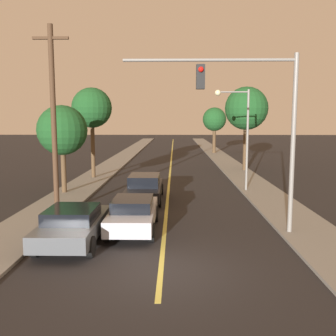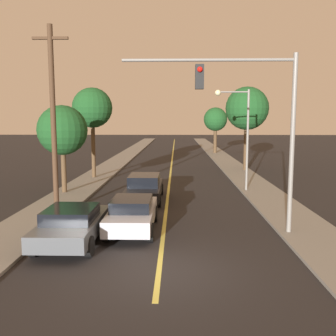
{
  "view_description": "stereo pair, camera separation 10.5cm",
  "coord_description": "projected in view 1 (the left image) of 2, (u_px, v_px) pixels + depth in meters",
  "views": [
    {
      "loc": [
        0.41,
        -10.58,
        4.45
      ],
      "look_at": [
        0.0,
        11.42,
        1.6
      ],
      "focal_mm": 40.0,
      "sensor_mm": 36.0,
      "label": 1
    },
    {
      "loc": [
        0.52,
        -10.58,
        4.45
      ],
      "look_at": [
        0.0,
        11.42,
        1.6
      ],
      "focal_mm": 40.0,
      "sensor_mm": 36.0,
      "label": 2
    }
  ],
  "objects": [
    {
      "name": "tree_right_near",
      "position": [
        246.0,
        109.0,
        31.92
      ],
      "size": [
        3.67,
        3.67,
        7.12
      ],
      "color": "#4C3823",
      "rests_on": "ground"
    },
    {
      "name": "streetlamp_right",
      "position": [
        239.0,
        124.0,
        22.73
      ],
      "size": [
        2.1,
        0.36,
        6.14
      ],
      "color": "slate",
      "rests_on": "ground"
    },
    {
      "name": "car_near_lane_second",
      "position": [
        145.0,
        187.0,
        20.54
      ],
      "size": [
        1.95,
        4.93,
        1.47
      ],
      "color": "black",
      "rests_on": "ground"
    },
    {
      "name": "car_near_lane_front",
      "position": [
        133.0,
        213.0,
        14.97
      ],
      "size": [
        1.86,
        4.46,
        1.37
      ],
      "color": "#A5A8B2",
      "rests_on": "ground"
    },
    {
      "name": "sidewalk_left",
      "position": [
        126.0,
        155.0,
        46.86
      ],
      "size": [
        2.5,
        80.0,
        0.12
      ],
      "color": "gray",
      "rests_on": "ground"
    },
    {
      "name": "utility_pole_left",
      "position": [
        54.0,
        118.0,
        16.9
      ],
      "size": [
        1.6,
        0.24,
        8.5
      ],
      "color": "#422D1E",
      "rests_on": "ground"
    },
    {
      "name": "tree_left_near",
      "position": [
        92.0,
        108.0,
        27.73
      ],
      "size": [
        2.97,
        2.97,
        6.69
      ],
      "color": "#4C3823",
      "rests_on": "ground"
    },
    {
      "name": "car_outer_lane_front",
      "position": [
        73.0,
        224.0,
        13.42
      ],
      "size": [
        2.03,
        4.39,
        1.36
      ],
      "color": "#474C51",
      "rests_on": "ground"
    },
    {
      "name": "tree_right_far",
      "position": [
        214.0,
        120.0,
        48.6
      ],
      "size": [
        3.05,
        3.05,
        5.91
      ],
      "color": "#4C3823",
      "rests_on": "ground"
    },
    {
      "name": "sidewalk_right",
      "position": [
        218.0,
        155.0,
        46.65
      ],
      "size": [
        2.5,
        80.0,
        0.12
      ],
      "color": "gray",
      "rests_on": "ground"
    },
    {
      "name": "tree_left_far",
      "position": [
        62.0,
        131.0,
        22.04
      ],
      "size": [
        2.94,
        2.94,
        5.18
      ],
      "color": "#4C3823",
      "rests_on": "ground"
    },
    {
      "name": "ground_plane",
      "position": [
        161.0,
        271.0,
        11.07
      ],
      "size": [
        200.0,
        200.0,
        0.0
      ],
      "primitive_type": "plane",
      "color": "black"
    },
    {
      "name": "traffic_signal_mast",
      "position": [
        254.0,
        110.0,
        14.03
      ],
      "size": [
        6.51,
        0.42,
        6.77
      ],
      "color": "slate",
      "rests_on": "ground"
    },
    {
      "name": "road_surface",
      "position": [
        172.0,
        155.0,
        46.76
      ],
      "size": [
        8.97,
        80.0,
        0.01
      ],
      "color": "black",
      "rests_on": "ground"
    }
  ]
}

